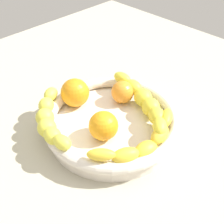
# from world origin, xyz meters

# --- Properties ---
(kitchen_counter) EXTENTS (1.20, 1.20, 0.03)m
(kitchen_counter) POSITION_xyz_m (0.00, 0.00, 0.01)
(kitchen_counter) COLOR #B1AA94
(kitchen_counter) RESTS_ON ground
(fruit_bowl) EXTENTS (0.30, 0.30, 0.05)m
(fruit_bowl) POSITION_xyz_m (0.00, 0.00, 0.06)
(fruit_bowl) COLOR silver
(fruit_bowl) RESTS_ON kitchen_counter
(banana_draped_left) EXTENTS (0.22, 0.09, 0.05)m
(banana_draped_left) POSITION_xyz_m (-0.02, -0.10, 0.08)
(banana_draped_left) COLOR yellow
(banana_draped_left) RESTS_ON fruit_bowl
(banana_draped_right) EXTENTS (0.12, 0.18, 0.05)m
(banana_draped_right) POSITION_xyz_m (-0.11, 0.07, 0.08)
(banana_draped_right) COLOR #E0D845
(banana_draped_right) RESTS_ON fruit_bowl
(banana_arching_top) EXTENTS (0.12, 0.22, 0.05)m
(banana_arching_top) POSITION_xyz_m (0.08, -0.03, 0.09)
(banana_arching_top) COLOR yellow
(banana_arching_top) RESTS_ON fruit_bowl
(orange_front) EXTENTS (0.05, 0.05, 0.05)m
(orange_front) POSITION_xyz_m (0.07, 0.04, 0.08)
(orange_front) COLOR orange
(orange_front) RESTS_ON fruit_bowl
(orange_mid_left) EXTENTS (0.07, 0.07, 0.07)m
(orange_mid_left) POSITION_xyz_m (-0.01, 0.11, 0.09)
(orange_mid_left) COLOR orange
(orange_mid_left) RESTS_ON fruit_bowl
(orange_mid_right) EXTENTS (0.06, 0.06, 0.06)m
(orange_mid_right) POSITION_xyz_m (-0.04, -0.02, 0.09)
(orange_mid_right) COLOR orange
(orange_mid_right) RESTS_ON fruit_bowl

